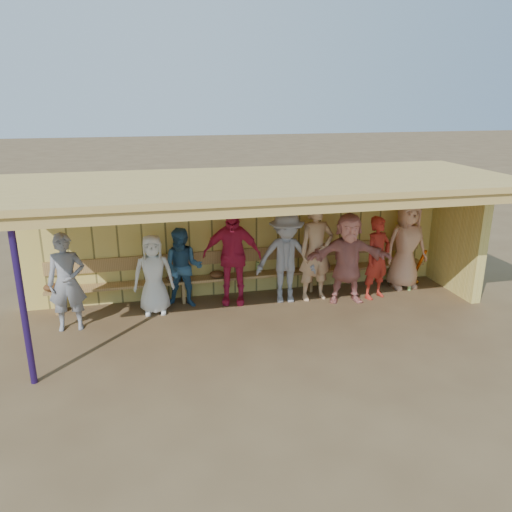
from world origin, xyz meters
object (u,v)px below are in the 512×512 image
Objects in this scene: player_c at (183,268)px; player_e at (286,258)px; player_extra at (316,252)px; player_f at (348,258)px; bench at (247,270)px; player_g at (377,258)px; player_h at (406,245)px; player_a at (67,282)px; player_d at (232,256)px; player_b at (153,274)px.

player_e reaches higher than player_c.
player_f is at bearing -31.83° from player_extra.
player_f is at bearing 6.80° from player_c.
player_f is 1.99m from bench.
player_g is at bearing 2.20° from player_e.
player_c is 0.79× the size of player_extra.
player_c is 1.96m from player_e.
player_f is at bearing -23.22° from bench.
player_f is 1.54m from player_h.
player_d is at bearing 9.46° from player_a.
player_h is 0.24× the size of bench.
player_g reaches higher than player_b.
player_a is 0.90× the size of player_d.
bench is at bearing 56.69° from player_d.
player_extra reaches higher than player_d.
player_extra is (3.09, -0.05, 0.22)m from player_b.
player_extra is at bearing 1.34° from player_b.
player_extra is (-2.02, -0.19, 0.06)m from player_h.
player_e is at bearing -176.04° from player_h.
player_c is 1.35m from bench.
player_h is 0.94× the size of player_extra.
player_c is (1.98, 0.53, -0.08)m from player_a.
player_h is at bearing 5.25° from player_g.
player_c is at bearing 18.59° from player_b.
player_a is 5.71m from player_g.
player_h reaches higher than player_f.
player_a reaches higher than player_b.
player_g reaches higher than player_c.
player_g is 1.22m from player_extra.
player_e reaches higher than player_f.
player_a reaches higher than bench.
player_f is (2.16, -0.44, -0.07)m from player_d.
player_a reaches higher than player_g.
player_h is (3.64, -0.00, -0.04)m from player_d.
player_b is at bearing 13.98° from player_a.
player_a is 2.05m from player_c.
player_e is 1.80m from player_g.
player_a is 1.11× the size of player_c.
player_d is (2.91, 0.51, 0.10)m from player_a.
player_e is 0.60m from player_extra.
player_h reaches higher than bench.
player_h reaches higher than player_g.
player_g is (2.80, -0.40, -0.12)m from player_d.
player_e reaches higher than player_g.
player_d reaches higher than player_b.
player_g reaches higher than bench.
player_d is at bearing 166.38° from player_extra.
player_c is 4.56m from player_h.
bench is at bearing 151.60° from player_e.
player_h is at bearing 14.69° from player_d.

